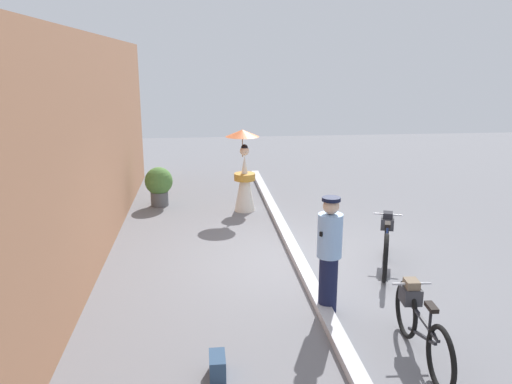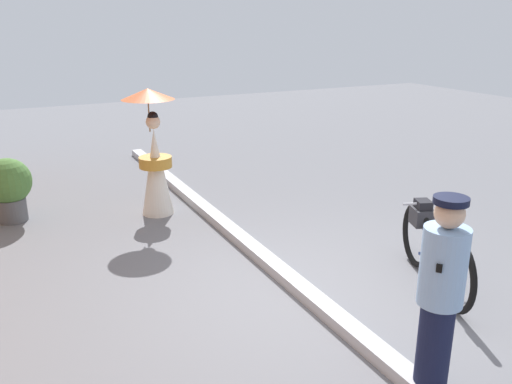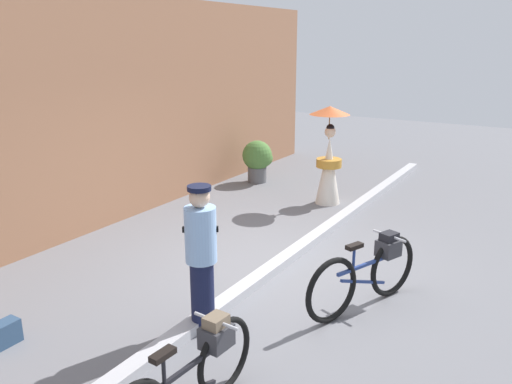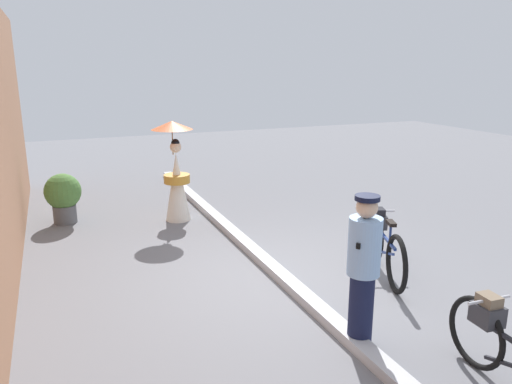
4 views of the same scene
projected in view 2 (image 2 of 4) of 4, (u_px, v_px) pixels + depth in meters
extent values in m
plane|color=slate|center=(302.00, 295.00, 5.79)|extent=(30.00, 30.00, 0.00)
cube|color=#B2B2B7|center=(302.00, 290.00, 5.77)|extent=(14.00, 0.20, 0.12)
torus|color=black|center=(416.00, 235.00, 6.38)|extent=(0.75, 0.34, 0.78)
torus|color=black|center=(456.00, 275.00, 5.38)|extent=(0.75, 0.34, 0.78)
cube|color=navy|center=(436.00, 239.00, 5.83)|extent=(0.85, 0.36, 0.04)
cube|color=navy|center=(434.00, 257.00, 5.90)|extent=(0.74, 0.31, 0.28)
cylinder|color=navy|center=(445.00, 236.00, 5.61)|extent=(0.03, 0.03, 0.32)
cube|color=black|center=(447.00, 221.00, 5.56)|extent=(0.24, 0.16, 0.05)
cylinder|color=silver|center=(423.00, 204.00, 6.15)|extent=(0.20, 0.46, 0.03)
cube|color=#333338|center=(422.00, 217.00, 6.20)|extent=(0.32, 0.30, 0.20)
cube|color=black|center=(423.00, 206.00, 6.16)|extent=(0.24, 0.22, 0.14)
cylinder|color=#141938|center=(433.00, 349.00, 4.14)|extent=(0.26, 0.26, 0.81)
cylinder|color=#8CB2E0|center=(443.00, 266.00, 3.92)|extent=(0.34, 0.34, 0.61)
sphere|color=#D8B293|center=(450.00, 214.00, 3.79)|extent=(0.22, 0.22, 0.22)
cylinder|color=black|center=(451.00, 200.00, 3.76)|extent=(0.25, 0.25, 0.05)
cube|color=black|center=(444.00, 259.00, 3.90)|extent=(0.24, 0.34, 0.06)
cone|color=silver|center=(156.00, 172.00, 8.02)|extent=(0.48, 0.48, 1.31)
cylinder|color=#C1842D|center=(155.00, 162.00, 7.97)|extent=(0.49, 0.49, 0.16)
sphere|color=beige|center=(153.00, 122.00, 7.78)|extent=(0.21, 0.21, 0.21)
sphere|color=black|center=(153.00, 117.00, 7.76)|extent=(0.16, 0.16, 0.16)
cylinder|color=olive|center=(149.00, 113.00, 7.76)|extent=(0.02, 0.02, 0.55)
cone|color=orange|center=(148.00, 94.00, 7.68)|extent=(0.77, 0.77, 0.16)
cylinder|color=#59595B|center=(12.00, 210.00, 7.86)|extent=(0.42, 0.42, 0.35)
sphere|color=#4C7A38|center=(8.00, 181.00, 7.72)|extent=(0.67, 0.67, 0.67)
sphere|color=#4C7A38|center=(15.00, 183.00, 7.93)|extent=(0.37, 0.37, 0.37)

